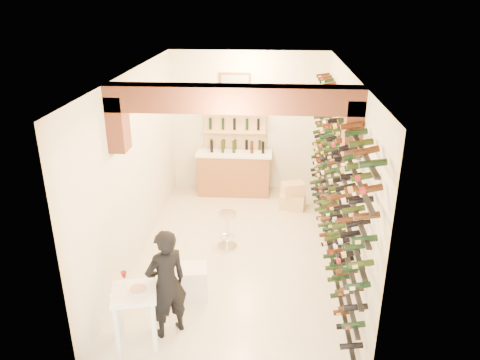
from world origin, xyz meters
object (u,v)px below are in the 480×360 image
at_px(wine_rack, 331,175).
at_px(tasting_table, 134,300).
at_px(white_stool, 194,282).
at_px(person, 166,284).
at_px(crate_lower, 293,201).
at_px(chrome_barstool, 227,227).
at_px(back_counter, 234,172).

distance_m(wine_rack, tasting_table, 3.69).
height_order(tasting_table, white_stool, tasting_table).
xyz_separation_m(person, crate_lower, (1.83, 4.08, -0.63)).
bearing_deg(white_stool, chrome_barstool, 76.26).
relative_size(back_counter, crate_lower, 3.22).
height_order(tasting_table, person, person).
relative_size(wine_rack, tasting_table, 5.75).
bearing_deg(white_stool, crate_lower, 63.52).
distance_m(person, crate_lower, 4.52).
height_order(back_counter, tasting_table, back_counter).
bearing_deg(wine_rack, chrome_barstool, 173.26).
bearing_deg(wine_rack, person, -137.68).
height_order(chrome_barstool, crate_lower, chrome_barstool).
relative_size(wine_rack, chrome_barstool, 8.23).
xyz_separation_m(wine_rack, crate_lower, (-0.51, 1.96, -1.39)).
bearing_deg(wine_rack, crate_lower, 104.54).
relative_size(tasting_table, person, 0.63).
distance_m(back_counter, person, 4.81).
height_order(wine_rack, white_stool, wine_rack).
distance_m(tasting_table, chrome_barstool, 2.74).
xyz_separation_m(back_counter, crate_lower, (1.32, -0.69, -0.37)).
relative_size(tasting_table, crate_lower, 1.88).
xyz_separation_m(white_stool, chrome_barstool, (0.37, 1.50, 0.15)).
distance_m(white_stool, chrome_barstool, 1.55).
bearing_deg(crate_lower, wine_rack, -75.46).
bearing_deg(chrome_barstool, person, -103.88).
bearing_deg(back_counter, crate_lower, -27.64).
xyz_separation_m(wine_rack, back_counter, (-1.83, 2.65, -1.02)).
xyz_separation_m(tasting_table, chrome_barstool, (0.95, 2.56, -0.27)).
bearing_deg(tasting_table, person, 16.58).
xyz_separation_m(tasting_table, crate_lower, (2.20, 4.31, -0.51)).
xyz_separation_m(white_stool, crate_lower, (1.62, 3.25, -0.10)).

